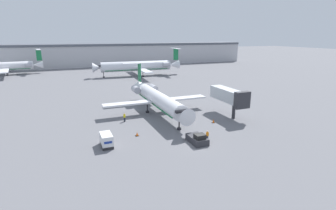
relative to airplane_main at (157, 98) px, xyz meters
The scene contains 12 objects.
ground_plane 19.78m from the airplane_main, 89.88° to the right, with size 600.00×600.00×0.00m, color slate.
terminal_building 100.56m from the airplane_main, 89.98° to the left, with size 180.00×16.80×12.31m.
airplane_main is the anchor object (origin of this frame).
pushback_tug 18.81m from the airplane_main, 89.13° to the right, with size 2.32×4.09×1.77m.
luggage_cart 20.02m from the airplane_main, 133.35° to the right, with size 1.70×3.30×2.05m.
worker_near_tug 18.82m from the airplane_main, 83.27° to the right, with size 0.40×0.25×1.78m.
worker_by_wing 9.29m from the airplane_main, 157.09° to the right, with size 0.40×0.25×1.77m.
traffic_cone_left 14.77m from the airplane_main, 123.68° to the right, with size 0.62×0.62×0.68m.
traffic_cone_right 13.93m from the airplane_main, 53.45° to the right, with size 0.59×0.59×0.77m.
airplane_parked_far_left 56.14m from the airplane_main, 78.37° to the left, with size 37.56×31.34×11.33m.
airplane_parked_far_right 89.68m from the airplane_main, 118.24° to the left, with size 32.24×33.54×10.71m.
jet_bridge 15.79m from the airplane_main, 30.72° to the right, with size 3.20×10.63×6.19m.
Camera 1 is at (-19.11, -34.10, 17.03)m, focal length 28.00 mm.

